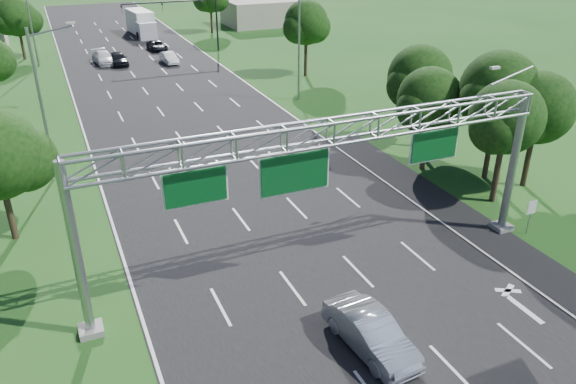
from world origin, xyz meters
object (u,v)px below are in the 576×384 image
regulatory_sign (531,210)px  box_truck (141,24)px  sign_gantry (332,144)px  silver_sedan (371,333)px  traffic_signal (190,12)px

regulatory_sign → box_truck: 70.22m
sign_gantry → box_truck: (3.41, 68.66, -5.20)m
silver_sedan → box_truck: box_truck is taller
silver_sedan → box_truck: bearing=81.1°
regulatory_sign → silver_sedan: regulatory_sign is taller
regulatory_sign → traffic_signal: (-4.92, 54.02, 3.66)m
regulatory_sign → traffic_signal: bearing=95.2°
silver_sedan → box_truck: 74.37m
sign_gantry → silver_sedan: 8.31m
silver_sedan → box_truck: (4.31, 74.24, 0.89)m
box_truck → traffic_signal: bearing=-82.4°
sign_gantry → regulatory_sign: size_ratio=11.19×
sign_gantry → regulatory_sign: (12.07, -1.02, -5.38)m
box_truck → sign_gantry: bearing=-98.7°
regulatory_sign → silver_sedan: 13.76m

